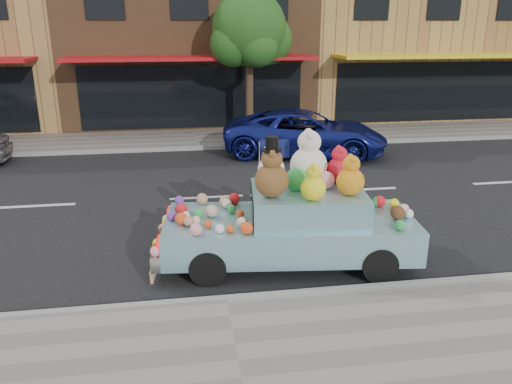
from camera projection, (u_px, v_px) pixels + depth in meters
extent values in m
plane|color=black|center=(207.00, 198.00, 12.24)|extent=(120.00, 120.00, 0.00)
cube|color=gray|center=(238.00, 364.00, 6.13)|extent=(60.00, 3.00, 0.12)
cube|color=gray|center=(196.00, 139.00, 18.31)|extent=(60.00, 3.00, 0.12)
cube|color=gray|center=(226.00, 300.00, 7.53)|extent=(60.00, 0.12, 0.13)
cube|color=gray|center=(198.00, 148.00, 16.90)|extent=(60.00, 0.12, 0.13)
cube|color=brown|center=(188.00, 38.00, 22.37)|extent=(10.00, 8.00, 7.00)
cube|color=black|center=(193.00, 97.00, 19.27)|extent=(8.50, 0.06, 2.40)
cube|color=#B31016|center=(192.00, 58.00, 17.97)|extent=(9.00, 1.80, 0.12)
cube|color=#A78246|center=(398.00, 37.00, 23.83)|extent=(10.00, 8.00, 7.00)
cube|color=black|center=(435.00, 92.00, 20.73)|extent=(8.50, 0.06, 2.40)
cube|color=yellow|center=(450.00, 56.00, 19.43)|extent=(9.00, 1.80, 0.12)
cylinder|color=#38281C|center=(249.00, 95.00, 18.11)|extent=(0.28, 0.28, 3.20)
sphere|color=#1E4914|center=(249.00, 28.00, 17.38)|extent=(2.60, 2.60, 2.60)
sphere|color=#1E4914|center=(267.00, 40.00, 17.89)|extent=(1.80, 1.80, 1.80)
sphere|color=#1E4914|center=(233.00, 44.00, 17.26)|extent=(1.60, 1.60, 1.60)
sphere|color=#1E4914|center=(257.00, 47.00, 17.04)|extent=(1.40, 1.40, 1.40)
sphere|color=#1E4914|center=(239.00, 37.00, 17.99)|extent=(1.60, 1.60, 1.60)
imported|color=navy|center=(305.00, 133.00, 16.07)|extent=(5.64, 3.75, 1.44)
cylinder|color=black|center=(379.00, 265.00, 8.15)|extent=(0.62, 0.27, 0.60)
cylinder|color=black|center=(357.00, 228.00, 9.63)|extent=(0.62, 0.27, 0.60)
cylinder|color=black|center=(208.00, 268.00, 8.03)|extent=(0.62, 0.27, 0.60)
cylinder|color=black|center=(212.00, 230.00, 9.51)|extent=(0.62, 0.27, 0.60)
cube|color=#81B5C0|center=(289.00, 233.00, 8.75)|extent=(4.46, 2.17, 0.60)
cube|color=#81B5C0|center=(307.00, 203.00, 8.59)|extent=(2.06, 1.70, 0.50)
cube|color=silver|center=(163.00, 243.00, 8.71)|extent=(0.36, 1.79, 0.26)
cube|color=red|center=(159.00, 242.00, 7.97)|extent=(0.09, 0.28, 0.16)
cube|color=red|center=(169.00, 212.00, 9.25)|extent=(0.09, 0.28, 0.16)
cube|color=black|center=(252.00, 204.00, 8.55)|extent=(0.19, 1.30, 0.40)
sphere|color=brown|center=(272.00, 181.00, 8.06)|extent=(0.56, 0.56, 0.56)
sphere|color=brown|center=(272.00, 159.00, 7.95)|extent=(0.35, 0.35, 0.35)
sphere|color=brown|center=(273.00, 154.00, 7.80)|extent=(0.13, 0.13, 0.13)
sphere|color=brown|center=(271.00, 150.00, 8.03)|extent=(0.13, 0.13, 0.13)
cylinder|color=black|center=(272.00, 150.00, 7.90)|extent=(0.33, 0.33, 0.02)
cylinder|color=black|center=(272.00, 143.00, 7.87)|extent=(0.21, 0.21, 0.22)
sphere|color=#F5E2C3|center=(309.00, 166.00, 8.74)|extent=(0.66, 0.66, 0.66)
sphere|color=#F5E2C3|center=(309.00, 142.00, 8.60)|extent=(0.41, 0.41, 0.41)
sphere|color=#F5E2C3|center=(312.00, 136.00, 8.43)|extent=(0.16, 0.16, 0.16)
sphere|color=#F5E2C3|center=(308.00, 133.00, 8.70)|extent=(0.16, 0.16, 0.16)
sphere|color=orange|center=(350.00, 182.00, 8.18)|extent=(0.46, 0.46, 0.46)
sphere|color=orange|center=(351.00, 164.00, 8.08)|extent=(0.29, 0.29, 0.29)
sphere|color=orange|center=(354.00, 160.00, 7.96)|extent=(0.11, 0.11, 0.11)
sphere|color=orange|center=(350.00, 157.00, 8.15)|extent=(0.11, 0.11, 0.11)
sphere|color=red|center=(339.00, 170.00, 8.84)|extent=(0.45, 0.45, 0.45)
sphere|color=red|center=(340.00, 154.00, 8.75)|extent=(0.28, 0.28, 0.28)
sphere|color=red|center=(342.00, 151.00, 8.63)|extent=(0.11, 0.11, 0.11)
sphere|color=red|center=(338.00, 148.00, 8.81)|extent=(0.11, 0.11, 0.11)
sphere|color=white|center=(271.00, 169.00, 8.83)|extent=(0.48, 0.48, 0.48)
sphere|color=white|center=(271.00, 152.00, 8.74)|extent=(0.30, 0.30, 0.30)
sphere|color=white|center=(272.00, 148.00, 8.61)|extent=(0.11, 0.11, 0.11)
sphere|color=white|center=(270.00, 145.00, 8.80)|extent=(0.11, 0.11, 0.11)
sphere|color=yellow|center=(313.00, 188.00, 7.92)|extent=(0.41, 0.41, 0.41)
sphere|color=yellow|center=(314.00, 172.00, 7.84)|extent=(0.25, 0.25, 0.25)
sphere|color=yellow|center=(316.00, 169.00, 7.73)|extent=(0.10, 0.10, 0.10)
sphere|color=yellow|center=(313.00, 166.00, 7.90)|extent=(0.10, 0.10, 0.10)
sphere|color=green|center=(297.00, 180.00, 8.44)|extent=(0.40, 0.40, 0.40)
sphere|color=pink|center=(325.00, 180.00, 8.52)|extent=(0.32, 0.32, 0.32)
sphere|color=green|center=(199.00, 213.00, 8.60)|extent=(0.17, 0.17, 0.17)
sphere|color=#602F90|center=(172.00, 216.00, 8.49)|extent=(0.17, 0.17, 0.17)
sphere|color=pink|center=(196.00, 230.00, 7.87)|extent=(0.20, 0.20, 0.20)
sphere|color=#522D17|center=(179.00, 209.00, 8.84)|extent=(0.14, 0.14, 0.14)
sphere|color=red|center=(234.00, 199.00, 9.26)|extent=(0.21, 0.21, 0.21)
sphere|color=green|center=(232.00, 209.00, 8.82)|extent=(0.16, 0.16, 0.16)
sphere|color=white|center=(220.00, 229.00, 7.97)|extent=(0.16, 0.16, 0.16)
sphere|color=#D44314|center=(240.00, 214.00, 8.62)|extent=(0.13, 0.13, 0.13)
sphere|color=beige|center=(227.00, 203.00, 9.05)|extent=(0.19, 0.19, 0.19)
sphere|color=red|center=(182.00, 218.00, 8.44)|extent=(0.13, 0.13, 0.13)
sphere|color=#A7765C|center=(189.00, 221.00, 8.24)|extent=(0.18, 0.18, 0.18)
sphere|color=#A7765C|center=(202.00, 199.00, 9.25)|extent=(0.21, 0.21, 0.21)
sphere|color=beige|center=(196.00, 220.00, 8.33)|extent=(0.15, 0.15, 0.15)
sphere|color=beige|center=(242.00, 223.00, 8.16)|extent=(0.19, 0.19, 0.19)
sphere|color=#A7765C|center=(225.00, 202.00, 9.12)|extent=(0.20, 0.20, 0.20)
sphere|color=#D44314|center=(247.00, 228.00, 7.92)|extent=(0.20, 0.20, 0.20)
sphere|color=#D44314|center=(230.00, 229.00, 8.00)|extent=(0.13, 0.13, 0.13)
sphere|color=white|center=(186.00, 215.00, 8.57)|extent=(0.13, 0.13, 0.13)
sphere|color=#D44314|center=(208.00, 224.00, 8.18)|extent=(0.13, 0.13, 0.13)
sphere|color=#602F90|center=(179.00, 200.00, 9.24)|extent=(0.17, 0.17, 0.17)
sphere|color=#A7765C|center=(210.00, 212.00, 8.67)|extent=(0.14, 0.14, 0.14)
sphere|color=pink|center=(228.00, 201.00, 9.26)|extent=(0.14, 0.14, 0.14)
sphere|color=#D44314|center=(181.00, 219.00, 8.30)|extent=(0.21, 0.21, 0.21)
sphere|color=red|center=(182.00, 209.00, 8.76)|extent=(0.20, 0.20, 0.20)
sphere|color=#D8A88C|center=(212.00, 211.00, 8.61)|extent=(0.22, 0.22, 0.22)
sphere|color=#522D17|center=(156.00, 249.00, 7.96)|extent=(0.17, 0.17, 0.17)
sphere|color=pink|center=(164.00, 227.00, 8.90)|extent=(0.13, 0.13, 0.13)
sphere|color=white|center=(167.00, 219.00, 9.23)|extent=(0.16, 0.16, 0.16)
sphere|color=yellow|center=(158.00, 243.00, 8.17)|extent=(0.18, 0.18, 0.18)
sphere|color=yellow|center=(166.00, 222.00, 9.12)|extent=(0.14, 0.14, 0.14)
sphere|color=pink|center=(155.00, 251.00, 7.89)|extent=(0.17, 0.17, 0.17)
sphere|color=pink|center=(163.00, 228.00, 8.78)|extent=(0.18, 0.18, 0.18)
sphere|color=#522D17|center=(157.00, 249.00, 8.03)|extent=(0.13, 0.13, 0.13)
sphere|color=#522D17|center=(163.00, 231.00, 8.70)|extent=(0.15, 0.15, 0.15)
sphere|color=beige|center=(402.00, 210.00, 8.71)|extent=(0.19, 0.19, 0.19)
sphere|color=beige|center=(404.00, 209.00, 8.79)|extent=(0.18, 0.18, 0.18)
sphere|color=green|center=(400.00, 225.00, 8.07)|extent=(0.18, 0.18, 0.18)
sphere|color=green|center=(378.00, 202.00, 9.13)|extent=(0.20, 0.20, 0.20)
sphere|color=yellow|center=(394.00, 203.00, 9.07)|extent=(0.18, 0.18, 0.18)
sphere|color=#522D17|center=(398.00, 213.00, 8.51)|extent=(0.25, 0.25, 0.25)
sphere|color=white|center=(409.00, 214.00, 8.59)|extent=(0.16, 0.16, 0.16)
sphere|color=red|center=(380.00, 201.00, 9.12)|extent=(0.21, 0.21, 0.21)
cylinder|color=#997A54|center=(152.00, 279.00, 7.98)|extent=(0.06, 0.06, 0.17)
sphere|color=#997A54|center=(151.00, 273.00, 7.95)|extent=(0.07, 0.07, 0.07)
cylinder|color=#997A54|center=(152.00, 276.00, 8.06)|extent=(0.06, 0.06, 0.17)
sphere|color=#997A54|center=(152.00, 271.00, 8.03)|extent=(0.07, 0.07, 0.07)
cylinder|color=#997A54|center=(153.00, 273.00, 8.15)|extent=(0.06, 0.06, 0.17)
sphere|color=#997A54|center=(153.00, 268.00, 8.12)|extent=(0.07, 0.07, 0.07)
cylinder|color=#997A54|center=(154.00, 270.00, 8.24)|extent=(0.06, 0.06, 0.17)
sphere|color=#997A54|center=(154.00, 265.00, 8.21)|extent=(0.07, 0.07, 0.07)
cylinder|color=#997A54|center=(155.00, 268.00, 8.33)|extent=(0.06, 0.06, 0.17)
sphere|color=#997A54|center=(155.00, 263.00, 8.30)|extent=(0.07, 0.07, 0.07)
cylinder|color=#997A54|center=(156.00, 265.00, 8.42)|extent=(0.06, 0.06, 0.17)
sphere|color=#997A54|center=(156.00, 260.00, 8.39)|extent=(0.07, 0.07, 0.07)
cylinder|color=#997A54|center=(157.00, 263.00, 8.51)|extent=(0.06, 0.06, 0.17)
sphere|color=#997A54|center=(156.00, 258.00, 8.48)|extent=(0.07, 0.07, 0.07)
cylinder|color=#997A54|center=(158.00, 260.00, 8.60)|extent=(0.06, 0.06, 0.17)
sphere|color=#997A54|center=(157.00, 255.00, 8.57)|extent=(0.07, 0.07, 0.07)
cylinder|color=#997A54|center=(158.00, 258.00, 8.69)|extent=(0.06, 0.06, 0.17)
sphere|color=#997A54|center=(158.00, 253.00, 8.66)|extent=(0.07, 0.07, 0.07)
cylinder|color=#997A54|center=(159.00, 255.00, 8.78)|extent=(0.06, 0.06, 0.17)
sphere|color=#997A54|center=(159.00, 251.00, 8.75)|extent=(0.07, 0.07, 0.07)
cylinder|color=#997A54|center=(160.00, 253.00, 8.87)|extent=(0.06, 0.06, 0.17)
sphere|color=#997A54|center=(159.00, 248.00, 8.84)|extent=(0.07, 0.07, 0.07)
cylinder|color=#997A54|center=(161.00, 251.00, 8.96)|extent=(0.06, 0.06, 0.17)
sphere|color=#997A54|center=(160.00, 246.00, 8.93)|extent=(0.07, 0.07, 0.07)
cylinder|color=#997A54|center=(161.00, 249.00, 9.05)|extent=(0.06, 0.06, 0.17)
sphere|color=#997A54|center=(161.00, 244.00, 9.02)|extent=(0.07, 0.07, 0.07)
cylinder|color=#997A54|center=(162.00, 246.00, 9.14)|extent=(0.06, 0.06, 0.17)
sphere|color=#997A54|center=(162.00, 242.00, 9.11)|extent=(0.07, 0.07, 0.07)
cylinder|color=#997A54|center=(163.00, 244.00, 9.23)|extent=(0.06, 0.06, 0.17)
sphere|color=#997A54|center=(162.00, 240.00, 9.20)|extent=(0.07, 0.07, 0.07)
cylinder|color=#997A54|center=(163.00, 242.00, 9.32)|extent=(0.06, 0.06, 0.17)
sphere|color=#997A54|center=(163.00, 238.00, 9.29)|extent=(0.07, 0.07, 0.07)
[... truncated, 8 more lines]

